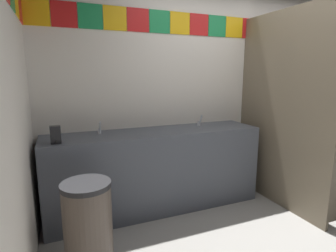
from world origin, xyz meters
The scene contains 9 objects.
ground_plane centered at (0.00, 0.00, 0.00)m, with size 9.95×9.95×0.00m, color gray.
wall_back centered at (0.00, 1.51, 1.41)m, with size 4.52×0.09×2.81m.
vanity_counter centered at (-1.03, 1.19, 0.46)m, with size 2.36×0.55×0.89m.
faucet_left centered at (-1.62, 1.28, 0.94)m, with size 0.04×0.10×0.14m.
faucet_right centered at (-0.44, 1.28, 0.94)m, with size 0.04×0.10×0.14m.
soap_dispenser centered at (-2.04, 1.04, 0.97)m, with size 0.09×0.09×0.16m.
stall_divider centered at (0.49, 0.53, 1.10)m, with size 0.92×1.38×2.19m.
toilet centered at (0.81, 1.10, 0.30)m, with size 0.39×0.49×0.74m.
trash_bin centered at (-1.85, 0.51, 0.35)m, with size 0.38×0.38×0.69m.
Camera 1 is at (-2.01, -1.53, 1.51)m, focal length 28.93 mm.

